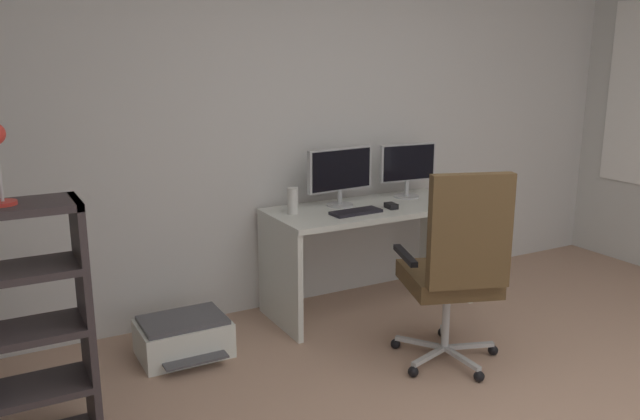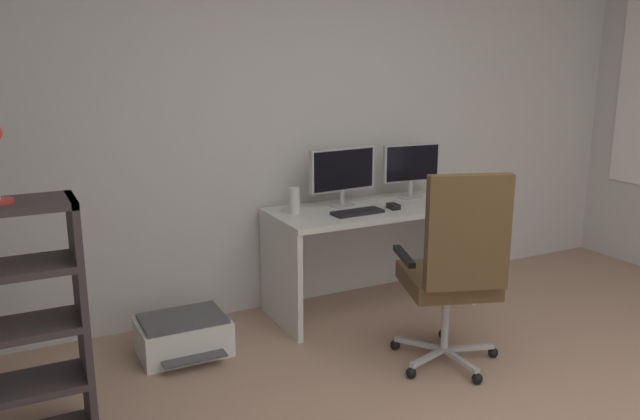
# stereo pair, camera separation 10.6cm
# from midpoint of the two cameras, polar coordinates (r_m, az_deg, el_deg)

# --- Properties ---
(wall_back) EXTENTS (5.52, 0.10, 2.59)m
(wall_back) POSITION_cam_midpoint_polar(r_m,az_deg,el_deg) (4.47, -2.05, 8.09)
(wall_back) COLOR silver
(wall_back) RESTS_ON ground
(desk) EXTENTS (1.40, 0.62, 0.72)m
(desk) POSITION_cam_midpoint_polar(r_m,az_deg,el_deg) (4.40, 3.71, -2.14)
(desk) COLOR silver
(desk) RESTS_ON ground
(monitor_main) EXTENTS (0.50, 0.18, 0.39)m
(monitor_main) POSITION_cam_midpoint_polar(r_m,az_deg,el_deg) (4.32, 1.09, 3.38)
(monitor_main) COLOR #B2B5B7
(monitor_main) RESTS_ON desk
(monitor_secondary) EXTENTS (0.44, 0.18, 0.39)m
(monitor_secondary) POSITION_cam_midpoint_polar(r_m,az_deg,el_deg) (4.61, 7.11, 3.94)
(monitor_secondary) COLOR #B2B5B7
(monitor_secondary) RESTS_ON desk
(keyboard) EXTENTS (0.35, 0.14, 0.02)m
(keyboard) POSITION_cam_midpoint_polar(r_m,az_deg,el_deg) (4.15, 2.47, -0.17)
(keyboard) COLOR black
(keyboard) RESTS_ON desk
(computer_mouse) EXTENTS (0.07, 0.11, 0.03)m
(computer_mouse) POSITION_cam_midpoint_polar(r_m,az_deg,el_deg) (4.31, 5.61, 0.37)
(computer_mouse) COLOR black
(computer_mouse) RESTS_ON desk
(desktop_speaker) EXTENTS (0.07, 0.07, 0.17)m
(desktop_speaker) POSITION_cam_midpoint_polar(r_m,az_deg,el_deg) (4.13, -3.16, 0.81)
(desktop_speaker) COLOR silver
(desktop_speaker) RESTS_ON desk
(office_chair) EXTENTS (0.63, 0.67, 1.14)m
(office_chair) POSITION_cam_midpoint_polar(r_m,az_deg,el_deg) (3.57, 11.14, -4.77)
(office_chair) COLOR #B7BABC
(office_chair) RESTS_ON ground
(printer) EXTENTS (0.51, 0.45, 0.23)m
(printer) POSITION_cam_midpoint_polar(r_m,az_deg,el_deg) (3.93, -12.75, -10.91)
(printer) COLOR white
(printer) RESTS_ON ground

